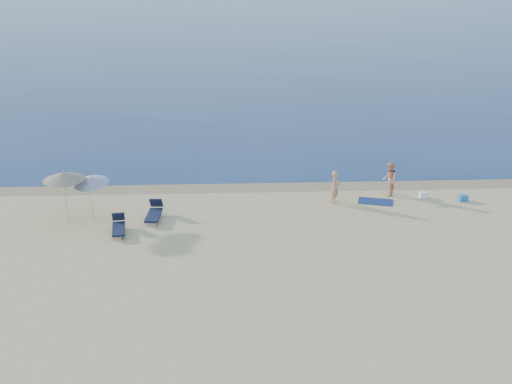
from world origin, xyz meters
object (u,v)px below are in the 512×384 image
person_left (336,187)px  person_right (389,179)px  blue_cooler (463,198)px  umbrella_near (90,180)px

person_left → person_right: bearing=-41.5°
person_right → blue_cooler: (3.52, -1.00, -0.71)m
person_left → umbrella_near: (-11.61, -1.36, 1.02)m
person_right → blue_cooler: person_right is taller
person_right → blue_cooler: bearing=86.2°
person_right → umbrella_near: umbrella_near is taller
umbrella_near → person_left: bearing=27.6°
person_left → blue_cooler: bearing=-59.8°
person_left → person_right: size_ratio=0.96×
person_left → umbrella_near: size_ratio=0.76×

